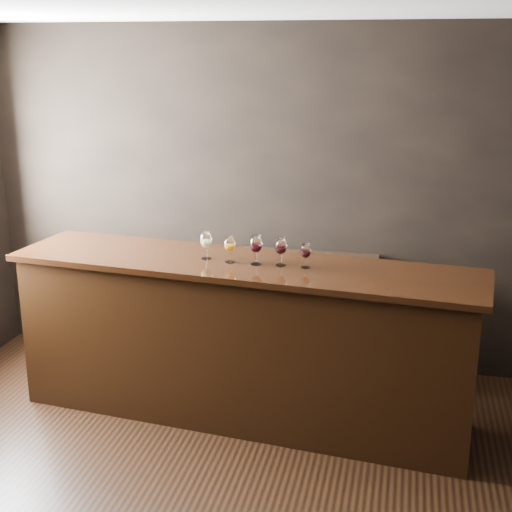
% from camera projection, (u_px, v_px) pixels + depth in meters
% --- Properties ---
extents(room_shell, '(5.02, 4.52, 2.81)m').
position_uv_depth(room_shell, '(165.00, 202.00, 3.76)').
color(room_shell, black).
rests_on(room_shell, ground).
extents(bar_counter, '(3.28, 1.05, 1.13)m').
position_uv_depth(bar_counter, '(243.00, 343.00, 5.10)').
color(bar_counter, black).
rests_on(bar_counter, ground).
extents(bar_top, '(3.39, 1.14, 0.04)m').
position_uv_depth(bar_top, '(242.00, 265.00, 4.93)').
color(bar_top, black).
rests_on(bar_top, bar_counter).
extents(back_bar_shelf, '(2.76, 0.40, 0.99)m').
position_uv_depth(back_bar_shelf, '(209.00, 308.00, 5.99)').
color(back_bar_shelf, black).
rests_on(back_bar_shelf, ground).
extents(glass_white, '(0.08, 0.08, 0.19)m').
position_uv_depth(glass_white, '(206.00, 241.00, 4.97)').
color(glass_white, white).
rests_on(glass_white, bar_top).
extents(glass_amber, '(0.08, 0.08, 0.18)m').
position_uv_depth(glass_amber, '(230.00, 245.00, 4.90)').
color(glass_amber, white).
rests_on(glass_amber, bar_top).
extents(glass_red_a, '(0.09, 0.09, 0.20)m').
position_uv_depth(glass_red_a, '(256.00, 245.00, 4.84)').
color(glass_red_a, white).
rests_on(glass_red_a, bar_top).
extents(glass_red_b, '(0.08, 0.08, 0.19)m').
position_uv_depth(glass_red_b, '(281.00, 247.00, 4.82)').
color(glass_red_b, white).
rests_on(glass_red_b, bar_top).
extents(glass_red_c, '(0.07, 0.07, 0.17)m').
position_uv_depth(glass_red_c, '(306.00, 251.00, 4.78)').
color(glass_red_c, white).
rests_on(glass_red_c, bar_top).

